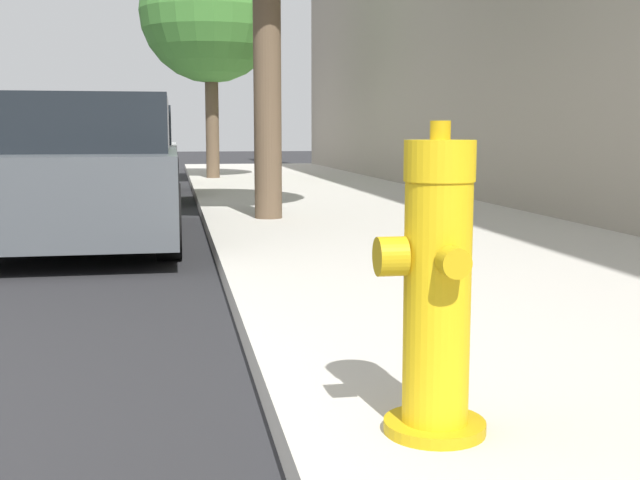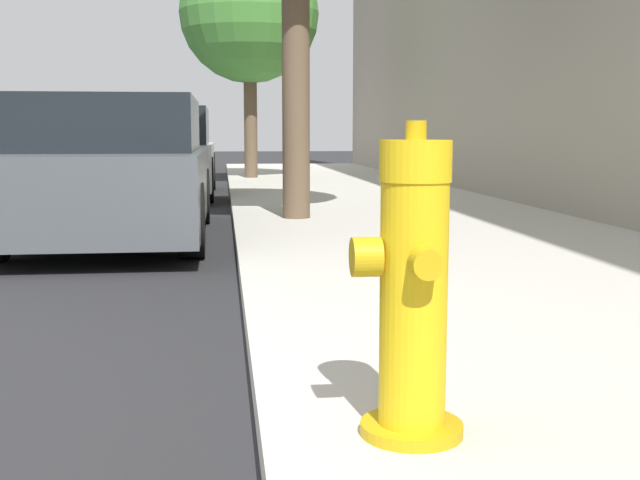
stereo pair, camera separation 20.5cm
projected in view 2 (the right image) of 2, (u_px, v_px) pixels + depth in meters
The scene contains 4 objects.
fire_hydrant at pixel (412, 293), 2.29m from camera, with size 0.33×0.33×0.91m.
parked_car_near at pixel (112, 172), 7.42m from camera, with size 1.73×4.01×1.31m.
parked_car_mid at pixel (155, 154), 12.49m from camera, with size 1.82×4.20×1.37m.
street_tree_far at pixel (249, 13), 15.24m from camera, with size 2.66×2.66×4.47m.
Camera 2 is at (1.87, -2.57, 1.00)m, focal length 45.00 mm.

